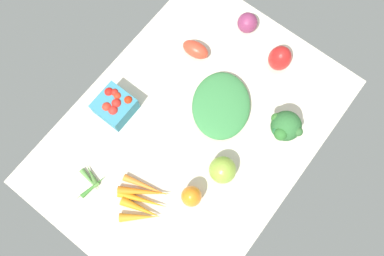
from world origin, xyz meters
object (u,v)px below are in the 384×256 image
okra_pile (91,182)px  berry_basket (115,105)px  roma_tomato (196,49)px  leafy_greens_clump (221,105)px  bell_pepper_red (280,58)px  carrot_bunch (143,201)px  broccoli_head (285,127)px  bell_pepper_orange (191,196)px  red_onion_center (247,23)px  heirloom_tomato_green (223,170)px

okra_pile → berry_basket: bearing=22.4°
roma_tomato → leafy_greens_clump: (-11.08, -19.59, -0.57)cm
roma_tomato → bell_pepper_red: 29.55cm
roma_tomato → leafy_greens_clump: roma_tomato is taller
carrot_bunch → broccoli_head: broccoli_head is taller
bell_pepper_orange → broccoli_head: bearing=-16.4°
red_onion_center → bell_pepper_red: bearing=-107.2°
bell_pepper_orange → bell_pepper_red: bell_pepper_red is taller
roma_tomato → broccoli_head: bearing=-16.6°
heirloom_tomato_green → red_onion_center: 54.50cm
bell_pepper_red → broccoli_head: broccoli_head is taller
bell_pepper_orange → roma_tomato: bearing=36.2°
bell_pepper_red → roma_tomato: bearing=118.9°
roma_tomato → leafy_greens_clump: bearing=-37.5°
red_onion_center → broccoli_head: size_ratio=0.56×
bell_pepper_orange → bell_pepper_red: (55.90, 4.69, 0.73)cm
okra_pile → carrot_bunch: size_ratio=0.67×
heirloom_tomato_green → bell_pepper_red: bell_pepper_red is taller
roma_tomato → carrot_bunch: bearing=-78.1°
berry_basket → bell_pepper_orange: bell_pepper_orange is taller
bell_pepper_orange → red_onion_center: 65.05cm
heirloom_tomato_green → bell_pepper_orange: same height
okra_pile → broccoli_head: (51.74, -39.26, 7.23)cm
bell_pepper_orange → bell_pepper_red: bearing=4.8°
okra_pile → bell_pepper_red: bell_pepper_red is taller
berry_basket → carrot_bunch: size_ratio=0.64×
bell_pepper_red → carrot_bunch: bearing=174.0°
heirloom_tomato_green → bell_pepper_red: 43.88cm
leafy_greens_clump → broccoli_head: 22.62cm
bell_pepper_red → carrot_bunch: size_ratio=0.57×
heirloom_tomato_green → red_onion_center: (48.56, 24.73, -0.77)cm
berry_basket → red_onion_center: berry_basket is taller
okra_pile → roma_tomato: bearing=1.6°
roma_tomato → red_onion_center: size_ratio=1.37×
broccoli_head → carrot_bunch: bearing=154.4°
berry_basket → broccoli_head: bearing=-60.9°
leafy_greens_clump → heirloom_tomato_green: (-17.92, -13.67, 2.15)cm
carrot_bunch → berry_basket: bearing=55.7°
roma_tomato → red_onion_center: 21.36cm
roma_tomato → bell_pepper_red: (14.23, -25.80, 2.31)cm
carrot_bunch → broccoli_head: (45.96, -22.06, 6.69)cm
okra_pile → bell_pepper_red: bearing=-18.5°
okra_pile → red_onion_center: (77.51, -6.89, 2.83)cm
bell_pepper_red → red_onion_center: bell_pepper_red is taller
bell_pepper_red → broccoli_head: size_ratio=0.79×
leafy_greens_clump → okra_pile: (-46.86, 17.95, -1.44)cm
roma_tomato → bell_pepper_orange: bearing=-61.8°
leafy_greens_clump → carrot_bunch: size_ratio=1.35×
heirloom_tomato_green → carrot_bunch: 27.46cm
bell_pepper_orange → bell_pepper_red: size_ratio=0.86×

